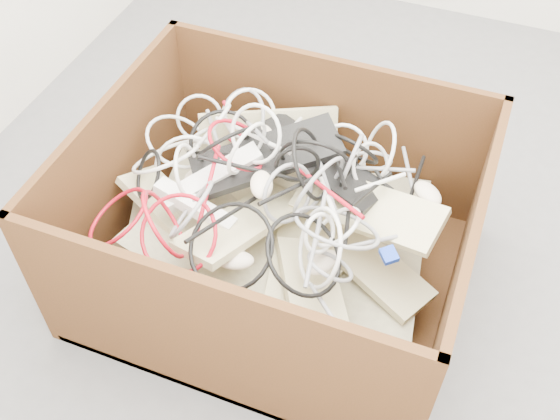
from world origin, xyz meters
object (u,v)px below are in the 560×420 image
(cardboard_box, at_px, (273,247))
(power_strip_right, at_px, (195,206))
(power_strip_left, at_px, (212,178))
(vga_plug, at_px, (389,255))

(cardboard_box, height_order, power_strip_right, cardboard_box)
(cardboard_box, bearing_deg, power_strip_right, -155.03)
(cardboard_box, xyz_separation_m, power_strip_right, (-0.20, -0.09, 0.20))
(power_strip_left, bearing_deg, cardboard_box, -48.80)
(power_strip_right, bearing_deg, power_strip_left, 93.71)
(power_strip_left, height_order, vga_plug, power_strip_left)
(cardboard_box, relative_size, vga_plug, 24.37)
(power_strip_right, height_order, vga_plug, power_strip_right)
(power_strip_left, distance_m, vga_plug, 0.56)
(cardboard_box, xyz_separation_m, vga_plug, (0.36, -0.08, 0.22))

